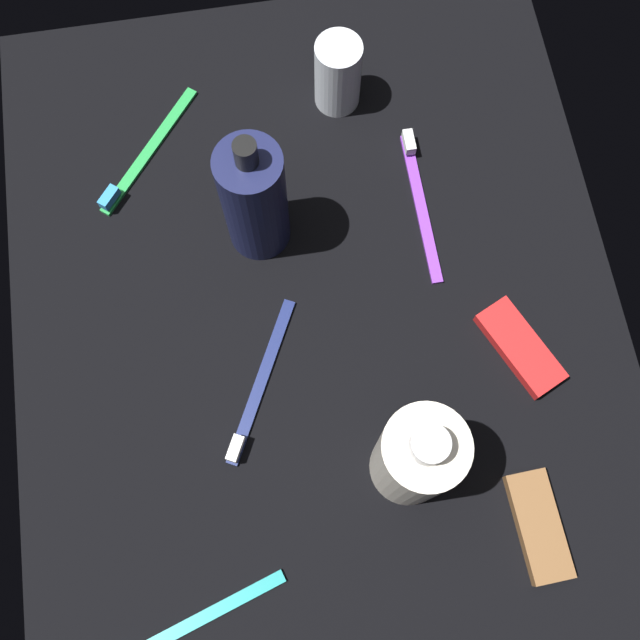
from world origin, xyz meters
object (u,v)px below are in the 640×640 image
object	(u,v)px
toothbrush_purple	(419,197)
snack_bar_red	(520,347)
deodorant_stick	(338,74)
toothbrush_green	(143,156)
snack_bar_brown	(539,526)
lotion_bottle	(254,200)
bodywash_bottle	(416,458)
toothbrush_teal	(185,627)
toothbrush_navy	(258,390)

from	to	relation	value
toothbrush_purple	snack_bar_red	world-z (taller)	toothbrush_purple
deodorant_stick	snack_bar_red	xyz separation A→B (cm)	(-32.72, -13.67, -3.85)
toothbrush_green	snack_bar_brown	size ratio (longest dim) A/B	1.42
snack_bar_brown	snack_bar_red	bearing A→B (deg)	-10.44
lotion_bottle	bodywash_bottle	world-z (taller)	lotion_bottle
snack_bar_brown	lotion_bottle	bearing A→B (deg)	29.95
lotion_bottle	toothbrush_green	xyz separation A→B (cm)	(11.02, 11.68, -7.39)
deodorant_stick	toothbrush_purple	size ratio (longest dim) A/B	0.51
toothbrush_teal	snack_bar_brown	distance (cm)	34.78
lotion_bottle	toothbrush_purple	xyz separation A→B (cm)	(1.18, -17.91, -7.39)
toothbrush_navy	snack_bar_brown	bearing A→B (deg)	-125.22
lotion_bottle	snack_bar_brown	world-z (taller)	lotion_bottle
lotion_bottle	snack_bar_red	bearing A→B (deg)	-125.10
toothbrush_green	snack_bar_red	bearing A→B (deg)	-127.94
toothbrush_purple	snack_bar_brown	world-z (taller)	toothbrush_purple
lotion_bottle	toothbrush_navy	world-z (taller)	lotion_bottle
bodywash_bottle	snack_bar_red	bearing A→B (deg)	-53.99
toothbrush_purple	toothbrush_navy	size ratio (longest dim) A/B	1.09
toothbrush_purple	toothbrush_navy	distance (cm)	27.73
lotion_bottle	toothbrush_purple	distance (cm)	19.40
toothbrush_purple	toothbrush_navy	xyz separation A→B (cm)	(-18.64, 20.53, 0.00)
deodorant_stick	snack_bar_red	size ratio (longest dim) A/B	0.88
deodorant_stick	toothbrush_green	distance (cm)	23.51
bodywash_bottle	toothbrush_navy	xyz separation A→B (cm)	(9.97, 13.57, -7.13)
snack_bar_red	lotion_bottle	bearing A→B (deg)	30.29
toothbrush_purple	toothbrush_navy	world-z (taller)	same
toothbrush_green	deodorant_stick	bearing A→B (deg)	-79.27
lotion_bottle	toothbrush_navy	bearing A→B (deg)	171.45
bodywash_bottle	toothbrush_teal	distance (cm)	26.76
deodorant_stick	toothbrush_navy	size ratio (longest dim) A/B	0.56
toothbrush_navy	lotion_bottle	bearing A→B (deg)	-8.55
lotion_bottle	snack_bar_brown	distance (cm)	42.17
lotion_bottle	deodorant_stick	xyz separation A→B (cm)	(15.33, -11.08, -3.39)
snack_bar_brown	toothbrush_teal	bearing A→B (deg)	93.39
snack_bar_red	bodywash_bottle	bearing A→B (deg)	101.39
toothbrush_green	bodywash_bottle	bearing A→B (deg)	-149.52
toothbrush_navy	toothbrush_green	size ratio (longest dim) A/B	1.12
toothbrush_teal	snack_bar_red	size ratio (longest dim) A/B	1.69
deodorant_stick	snack_bar_brown	size ratio (longest dim) A/B	0.88
lotion_bottle	toothbrush_teal	world-z (taller)	lotion_bottle
deodorant_stick	toothbrush_purple	xyz separation A→B (cm)	(-14.15, -6.82, -3.99)
deodorant_stick	toothbrush_teal	distance (cm)	58.94
snack_bar_red	toothbrush_teal	bearing A→B (deg)	95.20
bodywash_bottle	toothbrush_teal	xyz separation A→B (cm)	(-11.20, 23.24, -7.13)
bodywash_bottle	toothbrush_navy	bearing A→B (deg)	53.69
bodywash_bottle	toothbrush_green	distance (cm)	45.18
lotion_bottle	deodorant_stick	bearing A→B (deg)	-35.87
deodorant_stick	snack_bar_brown	distance (cm)	51.75
snack_bar_red	snack_bar_brown	xyz separation A→B (cm)	(-17.66, 2.46, 0.00)
toothbrush_green	lotion_bottle	bearing A→B (deg)	-133.32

